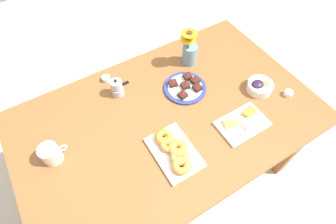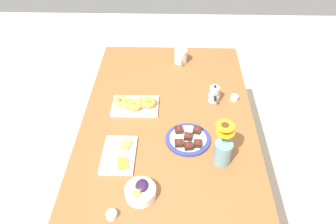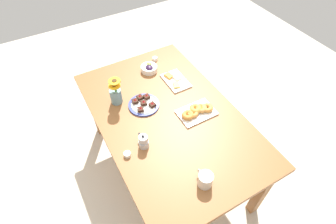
% 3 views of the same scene
% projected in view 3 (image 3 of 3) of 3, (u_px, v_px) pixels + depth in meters
% --- Properties ---
extents(ground_plane, '(6.00, 6.00, 0.00)m').
position_uv_depth(ground_plane, '(168.00, 165.00, 2.54)').
color(ground_plane, beige).
extents(dining_table, '(1.60, 1.00, 0.74)m').
position_uv_depth(dining_table, '(168.00, 123.00, 2.05)').
color(dining_table, brown).
rests_on(dining_table, ground_plane).
extents(coffee_mug, '(0.13, 0.09, 0.10)m').
position_uv_depth(coffee_mug, '(205.00, 180.00, 1.58)').
color(coffee_mug, beige).
rests_on(coffee_mug, dining_table).
extents(grape_bowl, '(0.14, 0.14, 0.07)m').
position_uv_depth(grape_bowl, '(149.00, 68.00, 2.31)').
color(grape_bowl, white).
rests_on(grape_bowl, dining_table).
extents(cheese_platter, '(0.26, 0.17, 0.03)m').
position_uv_depth(cheese_platter, '(175.00, 80.00, 2.24)').
color(cheese_platter, white).
rests_on(cheese_platter, dining_table).
extents(croissant_platter, '(0.19, 0.28, 0.05)m').
position_uv_depth(croissant_platter, '(197.00, 111.00, 1.98)').
color(croissant_platter, white).
rests_on(croissant_platter, dining_table).
extents(jam_cup_honey, '(0.05, 0.05, 0.03)m').
position_uv_depth(jam_cup_honey, '(127.00, 154.00, 1.74)').
color(jam_cup_honey, white).
rests_on(jam_cup_honey, dining_table).
extents(jam_cup_berry, '(0.05, 0.05, 0.03)m').
position_uv_depth(jam_cup_berry, '(155.00, 59.00, 2.43)').
color(jam_cup_berry, white).
rests_on(jam_cup_berry, dining_table).
extents(dessert_plate, '(0.24, 0.24, 0.05)m').
position_uv_depth(dessert_plate, '(144.00, 104.00, 2.05)').
color(dessert_plate, navy).
rests_on(dessert_plate, dining_table).
extents(flower_vase, '(0.11, 0.10, 0.24)m').
position_uv_depth(flower_vase, '(116.00, 94.00, 2.02)').
color(flower_vase, '#6B939E').
rests_on(flower_vase, dining_table).
extents(moka_pot, '(0.11, 0.07, 0.12)m').
position_uv_depth(moka_pot, '(144.00, 142.00, 1.77)').
color(moka_pot, '#B7B7BC').
rests_on(moka_pot, dining_table).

